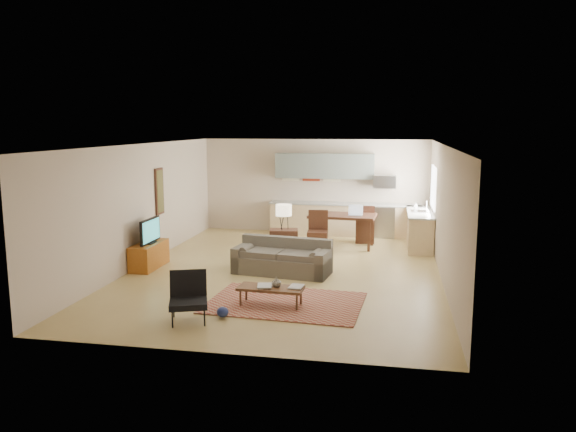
% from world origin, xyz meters
% --- Properties ---
extents(room, '(9.00, 9.00, 9.00)m').
position_xyz_m(room, '(0.00, 0.00, 1.35)').
color(room, tan).
rests_on(room, ground).
extents(kitchen_counter_back, '(4.26, 0.64, 0.92)m').
position_xyz_m(kitchen_counter_back, '(0.90, 4.18, 0.46)').
color(kitchen_counter_back, tan).
rests_on(kitchen_counter_back, ground).
extents(kitchen_counter_right, '(0.64, 2.26, 0.92)m').
position_xyz_m(kitchen_counter_right, '(2.93, 3.00, 0.46)').
color(kitchen_counter_right, tan).
rests_on(kitchen_counter_right, ground).
extents(kitchen_range, '(0.62, 0.62, 0.90)m').
position_xyz_m(kitchen_range, '(2.00, 4.18, 0.45)').
color(kitchen_range, '#A5A8AD').
rests_on(kitchen_range, ground).
extents(kitchen_microwave, '(0.62, 0.40, 0.35)m').
position_xyz_m(kitchen_microwave, '(2.00, 4.20, 1.55)').
color(kitchen_microwave, '#A5A8AD').
rests_on(kitchen_microwave, room).
extents(upper_cabinets, '(2.80, 0.34, 0.70)m').
position_xyz_m(upper_cabinets, '(0.30, 4.33, 1.95)').
color(upper_cabinets, slate).
rests_on(upper_cabinets, room).
extents(window_right, '(0.02, 1.40, 1.05)m').
position_xyz_m(window_right, '(3.23, 3.00, 1.55)').
color(window_right, white).
rests_on(window_right, room).
extents(wall_art_left, '(0.06, 0.42, 1.10)m').
position_xyz_m(wall_art_left, '(-3.21, 0.90, 1.55)').
color(wall_art_left, brown).
rests_on(wall_art_left, room).
extents(triptych, '(1.70, 0.04, 0.50)m').
position_xyz_m(triptych, '(-0.10, 4.47, 1.75)').
color(triptych, '#F4EAC1').
rests_on(triptych, room).
extents(rug, '(2.80, 2.03, 0.02)m').
position_xyz_m(rug, '(0.41, -2.18, 0.01)').
color(rug, maroon).
rests_on(rug, floor).
extents(sofa, '(2.21, 1.20, 0.73)m').
position_xyz_m(sofa, '(-0.03, -0.23, 0.37)').
color(sofa, '#585247').
rests_on(sofa, floor).
extents(coffee_table, '(1.17, 0.52, 0.35)m').
position_xyz_m(coffee_table, '(0.20, -2.37, 0.17)').
color(coffee_table, '#53321D').
rests_on(coffee_table, floor).
extents(book_a, '(0.38, 0.43, 0.03)m').
position_xyz_m(book_a, '(-0.03, -2.41, 0.36)').
color(book_a, maroon).
rests_on(book_a, coffee_table).
extents(book_b, '(0.29, 0.36, 0.02)m').
position_xyz_m(book_b, '(0.52, -2.30, 0.35)').
color(book_b, navy).
rests_on(book_b, coffee_table).
extents(vase, '(0.19, 0.19, 0.17)m').
position_xyz_m(vase, '(0.29, -2.33, 0.43)').
color(vase, black).
rests_on(vase, coffee_table).
extents(armchair, '(0.88, 0.88, 0.79)m').
position_xyz_m(armchair, '(-0.92, -3.38, 0.39)').
color(armchair, black).
rests_on(armchair, floor).
extents(tv_credenza, '(0.46, 1.19, 0.55)m').
position_xyz_m(tv_credenza, '(-3.00, -0.27, 0.27)').
color(tv_credenza, '#8E4914').
rests_on(tv_credenza, floor).
extents(tv, '(0.09, 0.92, 0.55)m').
position_xyz_m(tv, '(-2.96, -0.27, 0.82)').
color(tv, black).
rests_on(tv, tv_credenza).
extents(console_table, '(0.71, 0.54, 0.75)m').
position_xyz_m(console_table, '(-0.20, 0.82, 0.37)').
color(console_table, '#3B1F15').
rests_on(console_table, floor).
extents(table_lamp, '(0.45, 0.45, 0.60)m').
position_xyz_m(table_lamp, '(-0.20, 0.82, 1.05)').
color(table_lamp, beige).
rests_on(table_lamp, console_table).
extents(dining_table, '(1.73, 1.07, 0.84)m').
position_xyz_m(dining_table, '(0.98, 2.62, 0.42)').
color(dining_table, '#3B1F15').
rests_on(dining_table, floor).
extents(dining_chair_near, '(0.52, 0.54, 1.02)m').
position_xyz_m(dining_chair_near, '(0.43, 1.94, 0.51)').
color(dining_chair_near, '#3B1F15').
rests_on(dining_chair_near, floor).
extents(dining_chair_far, '(0.50, 0.52, 1.02)m').
position_xyz_m(dining_chair_far, '(1.53, 3.31, 0.51)').
color(dining_chair_far, '#3B1F15').
rests_on(dining_chair_far, floor).
extents(laptop, '(0.36, 0.27, 0.27)m').
position_xyz_m(laptop, '(1.32, 2.51, 0.98)').
color(laptop, '#A5A8AD').
rests_on(laptop, dining_table).
extents(soap_bottle, '(0.09, 0.09, 0.19)m').
position_xyz_m(soap_bottle, '(2.83, 3.28, 1.02)').
color(soap_bottle, '#F4EAC1').
rests_on(soap_bottle, kitchen_counter_right).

